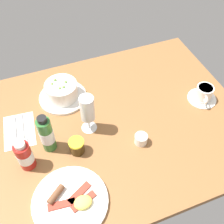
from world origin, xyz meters
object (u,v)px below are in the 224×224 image
at_px(wine_glass, 87,110).
at_px(sauce_bottle_red, 25,156).
at_px(cutlery_setting, 19,131).
at_px(porridge_bowl, 62,92).
at_px(coffee_cup, 204,94).
at_px(sauce_bottle_green, 47,134).
at_px(creamer_jug, 141,139).
at_px(jam_jar, 77,146).
at_px(breakfast_plate, 71,201).

distance_m(wine_glass, sauce_bottle_red, 0.27).
relative_size(cutlery_setting, wine_glass, 1.05).
relative_size(porridge_bowl, sauce_bottle_red, 1.50).
distance_m(coffee_cup, sauce_bottle_green, 0.68).
bearing_deg(sauce_bottle_green, sauce_bottle_red, 27.88).
height_order(creamer_jug, jam_jar, jam_jar).
bearing_deg(cutlery_setting, sauce_bottle_red, 93.77).
bearing_deg(breakfast_plate, porridge_bowl, -101.13).
xyz_separation_m(porridge_bowl, sauce_bottle_green, (0.11, 0.23, 0.04)).
bearing_deg(cutlery_setting, coffee_cup, 172.15).
distance_m(coffee_cup, creamer_jug, 0.37).
bearing_deg(creamer_jug, coffee_cup, -162.52).
xyz_separation_m(wine_glass, jam_jar, (0.07, 0.09, -0.08)).
xyz_separation_m(porridge_bowl, jam_jar, (0.02, 0.28, -0.01)).
bearing_deg(wine_glass, sauce_bottle_red, 17.54).
distance_m(sauce_bottle_green, breakfast_plate, 0.25).
xyz_separation_m(creamer_jug, sauce_bottle_green, (0.33, -0.10, 0.06)).
relative_size(porridge_bowl, wine_glass, 1.18).
bearing_deg(sauce_bottle_red, sauce_bottle_green, -152.12).
xyz_separation_m(coffee_cup, creamer_jug, (0.35, 0.11, -0.01)).
bearing_deg(jam_jar, wine_glass, -130.29).
distance_m(creamer_jug, breakfast_plate, 0.34).
bearing_deg(jam_jar, sauce_bottle_green, -30.53).
bearing_deg(coffee_cup, wine_glass, -3.01).
xyz_separation_m(cutlery_setting, creamer_jug, (-0.43, 0.22, 0.02)).
xyz_separation_m(jam_jar, sauce_bottle_red, (0.18, -0.01, 0.03)).
xyz_separation_m(wine_glass, sauce_bottle_green, (0.17, 0.03, -0.03)).
relative_size(creamer_jug, breakfast_plate, 0.22).
bearing_deg(porridge_bowl, sauce_bottle_red, 54.54).
distance_m(jam_jar, sauce_bottle_red, 0.19).
bearing_deg(sauce_bottle_red, wine_glass, -162.46).
bearing_deg(jam_jar, cutlery_setting, -41.09).
distance_m(coffee_cup, sauce_bottle_red, 0.77).
xyz_separation_m(creamer_jug, sauce_bottle_red, (0.42, -0.06, 0.04)).
height_order(cutlery_setting, sauce_bottle_green, sauce_bottle_green).
distance_m(cutlery_setting, coffee_cup, 0.79).
distance_m(creamer_jug, sauce_bottle_red, 0.43).
distance_m(coffee_cup, breakfast_plate, 0.71).
distance_m(porridge_bowl, coffee_cup, 0.61).
bearing_deg(sauce_bottle_green, cutlery_setting, -48.49).
relative_size(cutlery_setting, creamer_jug, 3.26).
bearing_deg(sauce_bottle_green, coffee_cup, -179.45).
bearing_deg(coffee_cup, sauce_bottle_green, 0.55).
xyz_separation_m(cutlery_setting, sauce_bottle_green, (-0.10, 0.11, 0.08)).
distance_m(jam_jar, sauce_bottle_green, 0.12).
xyz_separation_m(cutlery_setting, sauce_bottle_red, (-0.01, 0.16, 0.06)).
bearing_deg(sauce_bottle_red, jam_jar, 177.92).
distance_m(sauce_bottle_red, breakfast_plate, 0.22).
distance_m(porridge_bowl, cutlery_setting, 0.24).
height_order(coffee_cup, breakfast_plate, coffee_cup).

